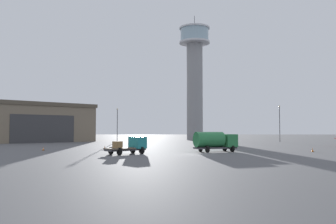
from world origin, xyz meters
name	(u,v)px	position (x,y,z in m)	size (l,w,h in m)	color
ground_plane	(192,154)	(0.00, 0.00, 0.00)	(400.00, 400.00, 0.00)	#545456
control_tower	(195,72)	(3.99, 66.41, 22.62)	(10.11, 10.11, 41.49)	gray
hangar	(30,123)	(-43.24, 48.79, 5.33)	(36.86, 36.02, 10.63)	#7A6B56
truck_flatbed_teal	(131,145)	(-8.47, 0.78, 1.17)	(5.72, 5.54, 2.38)	#38383D
truck_fuel_tanker_green	(215,141)	(3.72, 5.49, 1.69)	(6.91, 4.73, 3.04)	#38383D
light_post_west	(117,122)	(-18.91, 50.23, 5.58)	(0.44, 0.44, 9.47)	#38383D
light_post_east	(280,121)	(26.35, 48.31, 5.89)	(0.44, 0.44, 10.07)	#38383D
traffic_cone_near_left	(43,149)	(-23.66, 8.34, 0.28)	(0.36, 0.36, 0.57)	black
traffic_cone_near_right	(313,150)	(18.58, 5.99, 0.29)	(0.36, 0.36, 0.58)	black
traffic_cone_mid_apron	(105,147)	(-14.34, 11.55, 0.33)	(0.36, 0.36, 0.67)	black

